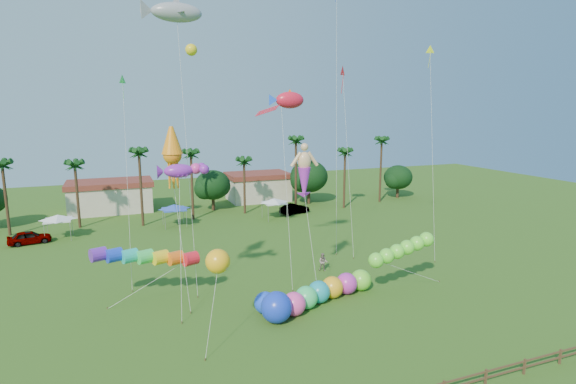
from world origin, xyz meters
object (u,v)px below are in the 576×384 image
object	(u,v)px
car_a	(29,237)
blue_ball	(265,303)
car_b	(294,209)
caterpillar_inflatable	(315,294)
spectator_b	(323,262)

from	to	relation	value
car_a	blue_ball	bearing A→B (deg)	-154.89
car_a	car_b	distance (m)	35.15
car_b	blue_ball	xyz separation A→B (m)	(-14.87, -30.55, 0.10)
blue_ball	caterpillar_inflatable	bearing A→B (deg)	-2.89
spectator_b	blue_ball	xyz separation A→B (m)	(-8.24, -6.78, -0.03)
car_a	spectator_b	distance (m)	35.18
spectator_b	caterpillar_inflatable	xyz separation A→B (m)	(-4.05, -6.99, 0.09)
car_a	blue_ball	size ratio (longest dim) A/B	2.68
car_a	caterpillar_inflatable	xyz separation A→B (m)	(24.34, -27.76, 0.20)
car_b	blue_ball	size ratio (longest dim) A/B	2.70
blue_ball	car_a	bearing A→B (deg)	126.18
car_a	caterpillar_inflatable	world-z (taller)	caterpillar_inflatable
car_a	blue_ball	world-z (taller)	blue_ball
car_a	car_b	bearing A→B (deg)	-96.18
car_a	blue_ball	xyz separation A→B (m)	(20.15, -27.55, 0.08)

